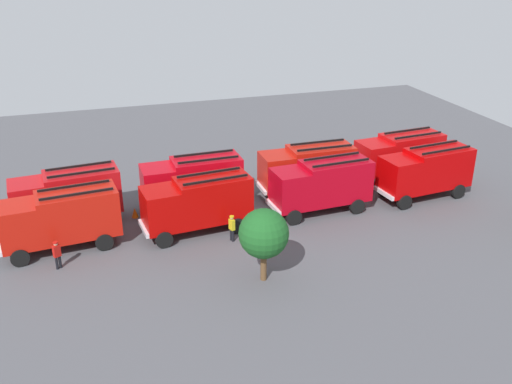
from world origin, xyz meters
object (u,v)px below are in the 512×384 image
(fire_truck_0, at_px, (400,154))
(fire_truck_6, at_px, (198,202))
(firefighter_2, at_px, (57,254))
(fire_truck_1, at_px, (307,167))
(fire_truck_7, at_px, (61,217))
(fire_truck_5, at_px, (322,184))
(firefighter_0, at_px, (183,181))
(fire_truck_4, at_px, (426,170))
(firefighter_1, at_px, (232,227))
(fire_truck_2, at_px, (192,180))
(tree_1, at_px, (264,234))
(traffic_cone_0, at_px, (135,213))
(fire_truck_3, at_px, (67,195))

(fire_truck_0, xyz_separation_m, fire_truck_6, (17.29, 4.11, 0.00))
(firefighter_2, bearing_deg, fire_truck_0, -107.46)
(fire_truck_1, height_order, fire_truck_7, same)
(fire_truck_5, xyz_separation_m, firefighter_0, (8.66, -6.41, -1.26))
(fire_truck_4, bearing_deg, fire_truck_6, -4.59)
(fire_truck_1, distance_m, fire_truck_7, 17.96)
(fire_truck_7, height_order, firefighter_1, fire_truck_7)
(fire_truck_6, distance_m, firefighter_0, 6.95)
(fire_truck_6, distance_m, firefighter_1, 2.84)
(fire_truck_2, distance_m, fire_truck_7, 9.56)
(firefighter_0, distance_m, tree_1, 13.99)
(fire_truck_4, xyz_separation_m, traffic_cone_0, (21.12, -3.05, -1.80))
(fire_truck_0, height_order, fire_truck_4, same)
(fire_truck_7, relative_size, firefighter_0, 4.62)
(firefighter_0, bearing_deg, fire_truck_6, -130.89)
(firefighter_1, bearing_deg, fire_truck_7, 151.11)
(fire_truck_1, bearing_deg, firefighter_2, 18.08)
(fire_truck_5, height_order, fire_truck_7, same)
(firefighter_1, relative_size, traffic_cone_0, 2.50)
(firefighter_1, bearing_deg, firefighter_2, 164.47)
(fire_truck_0, bearing_deg, fire_truck_5, 19.07)
(fire_truck_3, height_order, fire_truck_5, same)
(fire_truck_5, relative_size, firefighter_1, 4.16)
(firefighter_2, height_order, tree_1, tree_1)
(fire_truck_3, relative_size, fire_truck_6, 1.00)
(fire_truck_3, height_order, fire_truck_4, same)
(fire_truck_0, bearing_deg, firefighter_0, -13.87)
(fire_truck_1, bearing_deg, fire_truck_5, 86.14)
(fire_truck_3, distance_m, fire_truck_6, 8.95)
(fire_truck_0, distance_m, firefighter_1, 16.68)
(fire_truck_2, distance_m, firefighter_0, 3.29)
(fire_truck_3, bearing_deg, fire_truck_0, 175.35)
(fire_truck_3, bearing_deg, fire_truck_5, 163.39)
(fire_truck_1, xyz_separation_m, firefighter_0, (8.90, -3.15, -1.26))
(fire_truck_5, bearing_deg, fire_truck_7, -3.07)
(fire_truck_6, relative_size, traffic_cone_0, 10.52)
(fire_truck_5, distance_m, traffic_cone_0, 13.21)
(fire_truck_7, bearing_deg, firefighter_1, 162.15)
(fire_truck_2, height_order, fire_truck_5, same)
(fire_truck_5, distance_m, fire_truck_6, 8.94)
(fire_truck_0, bearing_deg, fire_truck_1, -1.75)
(traffic_cone_0, bearing_deg, firefighter_1, 136.01)
(fire_truck_0, height_order, fire_truck_3, same)
(fire_truck_7, xyz_separation_m, firefighter_1, (-10.24, 2.22, -1.16))
(tree_1, relative_size, traffic_cone_0, 6.18)
(fire_truck_4, height_order, firefighter_1, fire_truck_4)
(tree_1, bearing_deg, fire_truck_3, -45.91)
(fire_truck_2, bearing_deg, fire_truck_3, -1.37)
(firefighter_0, xyz_separation_m, tree_1, (-1.98, 13.69, 2.04))
(fire_truck_2, relative_size, fire_truck_3, 0.98)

